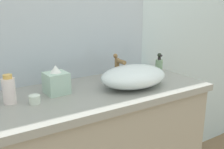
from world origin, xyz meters
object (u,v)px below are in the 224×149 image
object	(u,v)px
sink_basin	(134,76)
soap_dispenser	(159,65)
perfume_bottle	(9,90)
candle_jar	(35,99)
tissue_box	(56,82)

from	to	relation	value
sink_basin	soap_dispenser	world-z (taller)	soap_dispenser
soap_dispenser	perfume_bottle	xyz separation A→B (m)	(-0.97, -0.03, 0.01)
perfume_bottle	candle_jar	xyz separation A→B (m)	(0.10, -0.07, -0.05)
soap_dispenser	tissue_box	size ratio (longest dim) A/B	0.91
tissue_box	candle_jar	world-z (taller)	tissue_box
candle_jar	tissue_box	bearing A→B (deg)	30.21
tissue_box	soap_dispenser	bearing A→B (deg)	1.07
perfume_bottle	tissue_box	bearing A→B (deg)	3.68
sink_basin	soap_dispenser	bearing A→B (deg)	23.91
perfume_bottle	tissue_box	distance (m)	0.24
perfume_bottle	candle_jar	size ratio (longest dim) A/B	2.62
perfume_bottle	soap_dispenser	bearing A→B (deg)	1.72
sink_basin	perfume_bottle	xyz separation A→B (m)	(-0.65, 0.11, 0.00)
sink_basin	soap_dispenser	size ratio (longest dim) A/B	2.85
sink_basin	candle_jar	world-z (taller)	sink_basin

